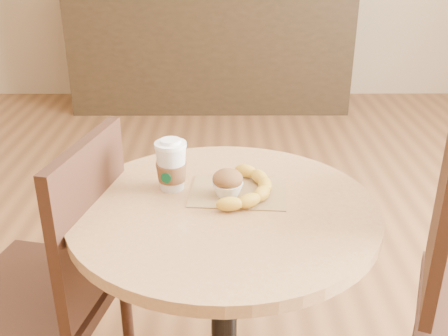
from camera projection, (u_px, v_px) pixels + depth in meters
name	position (u px, v px, depth m)	size (l,w,h in m)	color
cafe_table	(224.00, 272.00, 1.35)	(0.75, 0.75, 0.75)	black
chair_left	(60.00, 280.00, 1.41)	(0.47, 0.47, 0.91)	#361E13
service_counter	(211.00, 43.00, 4.25)	(2.30, 0.65, 1.04)	black
kraft_bag	(238.00, 192.00, 1.33)	(0.24, 0.18, 0.00)	olive
coffee_cup	(171.00, 167.00, 1.33)	(0.08, 0.08, 0.13)	silver
muffin	(228.00, 183.00, 1.30)	(0.08, 0.08, 0.07)	white
banana	(247.00, 186.00, 1.32)	(0.16, 0.25, 0.03)	gold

